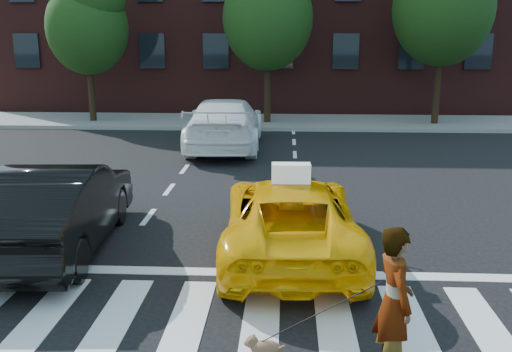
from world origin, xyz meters
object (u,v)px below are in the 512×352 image
Objects in this scene: black_sedan at (58,207)px; white_suv at (225,124)px; woman at (394,302)px; tree_left at (87,17)px; taxi at (290,217)px; dog at (263,348)px; tree_mid at (269,7)px.

white_suv is at bearing -105.81° from black_sedan.
woman is at bearing 141.94° from black_sedan.
white_suv is 3.31× the size of woman.
woman is (9.51, -18.10, -3.56)m from tree_left.
woman is at bearing 105.66° from taxi.
white_suv reaches higher than black_sedan.
tree_left is at bearing 130.69° from dog.
tree_mid is at bearing -106.57° from black_sedan.
woman is at bearing -83.67° from tree_mid.
tree_mid reaches higher than tree_left.
tree_mid is 18.55m from dog.
dog is (1.82, -12.86, -0.68)m from white_suv.
white_suv reaches higher than dog.
taxi is (8.37, -14.50, -3.76)m from tree_left.
taxi is at bearing 101.73° from white_suv.
taxi is at bearing 101.09° from dog.
tree_mid is 13.81× the size of dog.
white_suv reaches higher than taxi.
dog is (8.04, -17.94, -4.27)m from tree_left.
black_sedan is 5.18m from dog.
taxi is at bearing -86.58° from tree_mid.
white_suv is at bearing 3.03° from woman.
black_sedan is (-4.15, 0.00, 0.12)m from taxi.
tree_left is at bearing -77.59° from black_sedan.
black_sedan is 9.42× the size of dog.
tree_left is 3.67× the size of woman.
dog is at bearing 96.91° from white_suv.
tree_left is 1.11× the size of white_suv.
black_sedan is at bearing -102.75° from tree_mid.
tree_left is 1.34× the size of black_sedan.
woman is (5.29, -3.60, 0.09)m from black_sedan.
woman is 3.44× the size of dog.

